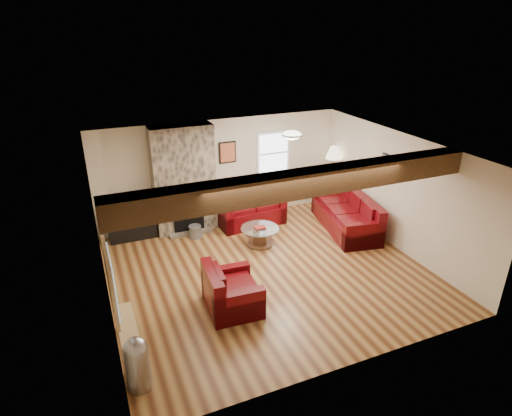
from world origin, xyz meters
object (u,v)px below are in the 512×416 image
(floor_lamp, at_px, (334,156))
(tv_cabinet, at_px, (132,227))
(sofa_three, at_px, (346,212))
(television, at_px, (130,207))
(armchair_red, at_px, (232,288))
(coffee_table, at_px, (260,236))
(loveseat, at_px, (250,207))

(floor_lamp, bearing_deg, tv_cabinet, 176.18)
(sofa_three, xyz_separation_m, television, (-4.73, 1.49, 0.34))
(armchair_red, xyz_separation_m, coffee_table, (1.33, 1.89, -0.19))
(armchair_red, bearing_deg, tv_cabinet, 23.59)
(armchair_red, xyz_separation_m, tv_cabinet, (-1.21, 3.34, -0.14))
(armchair_red, distance_m, floor_lamp, 4.99)
(loveseat, relative_size, television, 1.86)
(coffee_table, relative_size, floor_lamp, 0.50)
(coffee_table, height_order, television, television)
(coffee_table, bearing_deg, floor_lamp, 23.86)
(floor_lamp, bearing_deg, armchair_red, -142.00)
(coffee_table, height_order, tv_cabinet, tv_cabinet)
(armchair_red, distance_m, tv_cabinet, 3.55)
(loveseat, relative_size, armchair_red, 1.61)
(coffee_table, xyz_separation_m, floor_lamp, (2.51, 1.11, 1.23))
(loveseat, xyz_separation_m, floor_lamp, (2.29, -0.04, 1.02))
(sofa_three, bearing_deg, coffee_table, -79.94)
(floor_lamp, bearing_deg, television, 176.18)
(loveseat, bearing_deg, coffee_table, -103.94)
(armchair_red, bearing_deg, sofa_three, -58.54)
(sofa_three, height_order, coffee_table, sofa_three)
(coffee_table, relative_size, television, 0.99)
(floor_lamp, bearing_deg, coffee_table, -156.14)
(loveseat, distance_m, tv_cabinet, 2.78)
(sofa_three, distance_m, television, 4.97)
(television, distance_m, floor_lamp, 5.11)
(sofa_three, relative_size, television, 2.59)
(sofa_three, xyz_separation_m, tv_cabinet, (-4.73, 1.49, -0.17))
(coffee_table, distance_m, floor_lamp, 3.01)
(tv_cabinet, bearing_deg, sofa_three, -17.45)
(loveseat, bearing_deg, sofa_three, -34.01)
(sofa_three, relative_size, coffee_table, 2.62)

